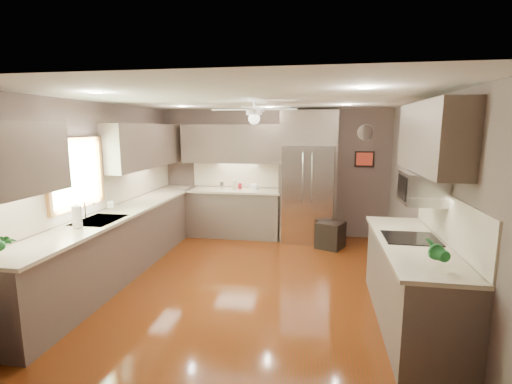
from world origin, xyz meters
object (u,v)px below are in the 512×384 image
(canister_b, at_px, (222,185))
(paper_towel, at_px, (77,217))
(canister_d, at_px, (240,186))
(microwave, at_px, (422,188))
(refrigerator, at_px, (308,179))
(stool, at_px, (330,235))
(canister_c, at_px, (234,185))
(potted_plant_left, at_px, (1,243))
(bowl, at_px, (254,189))
(soap_bottle, at_px, (112,204))
(potted_plant_right, at_px, (436,250))

(canister_b, xyz_separation_m, paper_towel, (-0.96, -3.15, 0.07))
(canister_d, distance_m, microwave, 3.90)
(refrigerator, relative_size, paper_towel, 8.68)
(stool, bearing_deg, canister_c, 165.34)
(potted_plant_left, xyz_separation_m, stool, (3.08, 3.75, -0.86))
(canister_c, distance_m, bowl, 0.41)
(canister_b, distance_m, canister_d, 0.36)
(canister_d, relative_size, soap_bottle, 0.59)
(canister_b, relative_size, bowl, 0.66)
(soap_bottle, xyz_separation_m, potted_plant_left, (0.13, -2.06, 0.06))
(soap_bottle, relative_size, potted_plant_right, 0.58)
(canister_b, distance_m, bowl, 0.66)
(refrigerator, height_order, microwave, refrigerator)
(refrigerator, bearing_deg, potted_plant_left, -122.28)
(potted_plant_left, xyz_separation_m, microwave, (3.96, 1.47, 0.38))
(bowl, height_order, paper_towel, paper_towel)
(refrigerator, bearing_deg, soap_bottle, -142.62)
(microwave, bearing_deg, canister_b, 137.24)
(soap_bottle, bearing_deg, refrigerator, 37.38)
(canister_b, bearing_deg, canister_c, -2.33)
(canister_b, distance_m, stool, 2.32)
(potted_plant_right, xyz_separation_m, microwave, (0.12, 1.03, 0.38))
(canister_d, xyz_separation_m, soap_bottle, (-1.44, -2.22, 0.03))
(stool, bearing_deg, bowl, 162.50)
(canister_c, relative_size, soap_bottle, 0.89)
(potted_plant_right, distance_m, stool, 3.51)
(refrigerator, bearing_deg, canister_b, 177.24)
(potted_plant_left, xyz_separation_m, potted_plant_right, (3.84, 0.44, 0.00))
(potted_plant_right, bearing_deg, canister_d, 123.43)
(potted_plant_left, distance_m, stool, 4.93)
(soap_bottle, distance_m, paper_towel, 0.96)
(canister_c, height_order, canister_d, canister_c)
(potted_plant_right, height_order, stool, potted_plant_right)
(bowl, bearing_deg, stool, -17.50)
(canister_b, distance_m, potted_plant_right, 4.79)
(canister_b, relative_size, soap_bottle, 0.73)
(bowl, height_order, refrigerator, refrigerator)
(microwave, bearing_deg, canister_d, 133.43)
(microwave, xyz_separation_m, paper_towel, (-3.98, -0.36, -0.40))
(potted_plant_left, bearing_deg, paper_towel, 90.70)
(potted_plant_right, xyz_separation_m, bowl, (-2.24, 3.78, -0.13))
(canister_c, bearing_deg, paper_towel, -111.03)
(refrigerator, distance_m, paper_towel, 4.06)
(canister_b, distance_m, soap_bottle, 2.45)
(canister_b, height_order, refrigerator, refrigerator)
(potted_plant_right, bearing_deg, potted_plant_left, -173.54)
(bowl, relative_size, refrigerator, 0.08)
(bowl, bearing_deg, potted_plant_left, -110.80)
(potted_plant_right, bearing_deg, refrigerator, 107.83)
(stool, bearing_deg, canister_d, 163.61)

